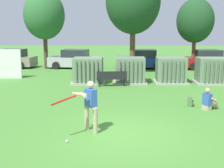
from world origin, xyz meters
TOP-DOWN VIEW (x-y plane):
  - ground_plane at (0.00, 0.00)m, footprint 96.00×96.00m
  - transformer_west at (-2.07, 8.83)m, footprint 2.10×1.70m
  - transformer_mid_west at (0.57, 9.05)m, footprint 2.10×1.70m
  - transformer_mid_east at (3.14, 9.14)m, footprint 2.10×1.70m
  - transformer_east at (5.68, 9.05)m, footprint 2.10×1.70m
  - park_bench at (-0.56, 7.92)m, footprint 1.83×0.60m
  - batter at (-1.04, 0.15)m, footprint 1.35×1.28m
  - sports_ball at (-1.64, -0.80)m, footprint 0.09×0.09m
  - seated_spectator at (3.76, 3.05)m, footprint 0.78×0.68m
  - backpack at (3.10, 3.56)m, footprint 0.32×0.36m
  - tree_left at (-6.43, 15.43)m, footprint 3.40×3.40m
  - tree_center_left at (0.85, 13.25)m, footprint 4.09×4.09m
  - tree_center_right at (6.05, 15.47)m, footprint 3.05×3.05m
  - parked_car_leftmost at (-9.63, 15.96)m, footprint 4.39×2.33m
  - parked_car_left_of_center at (-4.06, 15.64)m, footprint 4.38×2.31m
  - parked_car_right_of_center at (1.78, 15.73)m, footprint 4.26×2.04m
  - parked_car_rightmost at (7.16, 15.65)m, footprint 4.33×2.20m

SIDE VIEW (x-z plane):
  - ground_plane at x=0.00m, z-range 0.00..0.00m
  - sports_ball at x=-1.64m, z-range 0.00..0.09m
  - backpack at x=3.10m, z-range -0.01..0.43m
  - seated_spectator at x=3.76m, z-range -0.11..0.86m
  - park_bench at x=-0.56m, z-range 0.08..0.99m
  - parked_car_leftmost at x=-9.63m, z-range -0.06..1.56m
  - parked_car_left_of_center at x=-4.06m, z-range -0.06..1.56m
  - parked_car_right_of_center at x=1.78m, z-range -0.06..1.56m
  - parked_car_rightmost at x=7.16m, z-range -0.06..1.56m
  - transformer_west at x=-2.07m, z-range -0.02..1.60m
  - transformer_mid_west at x=0.57m, z-range -0.02..1.60m
  - transformer_mid_east at x=3.14m, z-range -0.02..1.60m
  - transformer_east at x=5.68m, z-range -0.02..1.60m
  - batter at x=-1.04m, z-range 0.11..1.85m
  - tree_center_right at x=6.05m, z-range 1.08..6.90m
  - tree_left at x=-6.43m, z-range 1.21..7.70m
  - tree_center_left at x=0.85m, z-range 1.45..9.27m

